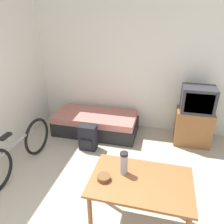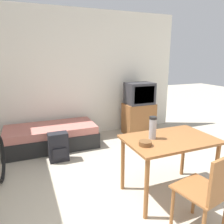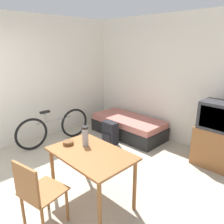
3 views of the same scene
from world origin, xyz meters
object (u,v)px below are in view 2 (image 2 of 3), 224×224
object	(u,v)px
daybed	(51,137)
wooden_chair	(210,190)
dining_table	(169,146)
backpack	(59,147)
mate_bowl	(145,143)
tv	(139,109)
thermos_flask	(153,127)

from	to	relation	value
daybed	wooden_chair	size ratio (longest dim) A/B	1.93
dining_table	backpack	size ratio (longest dim) A/B	2.23
daybed	dining_table	xyz separation A→B (m)	(1.19, -2.10, 0.44)
daybed	mate_bowl	world-z (taller)	mate_bowl
daybed	mate_bowl	size ratio (longest dim) A/B	11.90
tv	backpack	xyz separation A→B (m)	(-1.93, -0.70, -0.32)
tv	mate_bowl	xyz separation A→B (m)	(-1.18, -2.24, 0.22)
mate_bowl	backpack	distance (m)	1.80
daybed	dining_table	bearing A→B (deg)	-60.36
backpack	dining_table	bearing A→B (deg)	-51.72
tv	backpack	distance (m)	2.08
daybed	backpack	world-z (taller)	backpack
tv	mate_bowl	bearing A→B (deg)	-117.70
tv	thermos_flask	xyz separation A→B (m)	(-0.99, -2.09, 0.35)
wooden_chair	thermos_flask	distance (m)	0.91
dining_table	mate_bowl	world-z (taller)	mate_bowl
mate_bowl	thermos_flask	bearing A→B (deg)	38.98
daybed	dining_table	world-z (taller)	dining_table
tv	thermos_flask	world-z (taller)	tv
dining_table	mate_bowl	distance (m)	0.43
wooden_chair	thermos_flask	bearing A→B (deg)	99.32
dining_table	daybed	bearing A→B (deg)	119.64
wooden_chair	mate_bowl	size ratio (longest dim) A/B	6.16
daybed	backpack	size ratio (longest dim) A/B	3.50
daybed	wooden_chair	bearing A→B (deg)	-68.44
tv	thermos_flask	size ratio (longest dim) A/B	4.21
daybed	backpack	xyz separation A→B (m)	(0.04, -0.64, 0.03)
wooden_chair	dining_table	bearing A→B (deg)	84.20
tv	mate_bowl	distance (m)	2.54
mate_bowl	dining_table	bearing A→B (deg)	11.41
wooden_chair	backpack	distance (m)	2.46
backpack	tv	bearing A→B (deg)	19.91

